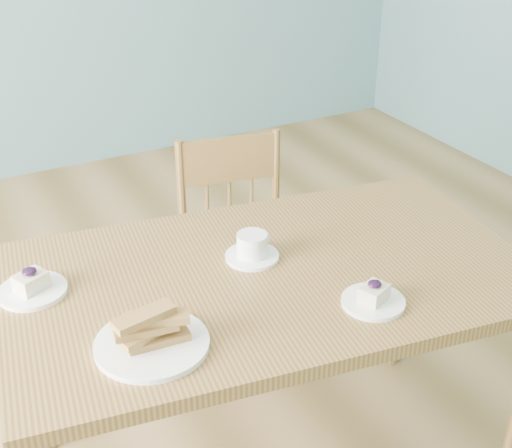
{
  "coord_description": "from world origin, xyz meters",
  "views": [
    {
      "loc": [
        -0.48,
        -1.38,
        1.69
      ],
      "look_at": [
        0.25,
        0.02,
        0.83
      ],
      "focal_mm": 50.0,
      "sensor_mm": 36.0,
      "label": 1
    }
  ],
  "objects_px": {
    "cheesecake_plate_far": "(32,287)",
    "biscotti_plate": "(151,335)",
    "coffee_cup": "(252,248)",
    "dining_table": "(268,295)",
    "dining_chair": "(240,256)",
    "cheesecake_plate_near": "(373,298)"
  },
  "relations": [
    {
      "from": "dining_table",
      "to": "cheesecake_plate_near",
      "type": "distance_m",
      "value": 0.3
    },
    {
      "from": "cheesecake_plate_far",
      "to": "biscotti_plate",
      "type": "xyz_separation_m",
      "value": [
        0.18,
        -0.33,
        0.01
      ]
    },
    {
      "from": "cheesecake_plate_far",
      "to": "biscotti_plate",
      "type": "distance_m",
      "value": 0.38
    },
    {
      "from": "cheesecake_plate_near",
      "to": "cheesecake_plate_far",
      "type": "distance_m",
      "value": 0.82
    },
    {
      "from": "dining_table",
      "to": "cheesecake_plate_near",
      "type": "height_order",
      "value": "cheesecake_plate_near"
    },
    {
      "from": "cheesecake_plate_near",
      "to": "coffee_cup",
      "type": "distance_m",
      "value": 0.36
    },
    {
      "from": "dining_table",
      "to": "coffee_cup",
      "type": "height_order",
      "value": "coffee_cup"
    },
    {
      "from": "cheesecake_plate_far",
      "to": "biscotti_plate",
      "type": "relative_size",
      "value": 0.66
    },
    {
      "from": "dining_chair",
      "to": "biscotti_plate",
      "type": "relative_size",
      "value": 3.25
    },
    {
      "from": "cheesecake_plate_far",
      "to": "biscotti_plate",
      "type": "height_order",
      "value": "biscotti_plate"
    },
    {
      "from": "cheesecake_plate_far",
      "to": "coffee_cup",
      "type": "xyz_separation_m",
      "value": [
        0.55,
        -0.1,
        0.01
      ]
    },
    {
      "from": "cheesecake_plate_near",
      "to": "coffee_cup",
      "type": "relative_size",
      "value": 1.07
    },
    {
      "from": "dining_chair",
      "to": "coffee_cup",
      "type": "xyz_separation_m",
      "value": [
        -0.19,
        -0.46,
        0.33
      ]
    },
    {
      "from": "cheesecake_plate_near",
      "to": "coffee_cup",
      "type": "xyz_separation_m",
      "value": [
        -0.16,
        0.32,
        0.01
      ]
    },
    {
      "from": "cheesecake_plate_near",
      "to": "dining_table",
      "type": "bearing_deg",
      "value": 122.24
    },
    {
      "from": "dining_table",
      "to": "coffee_cup",
      "type": "xyz_separation_m",
      "value": [
        -0.0,
        0.08,
        0.1
      ]
    },
    {
      "from": "cheesecake_plate_near",
      "to": "biscotti_plate",
      "type": "xyz_separation_m",
      "value": [
        -0.52,
        0.09,
        0.01
      ]
    },
    {
      "from": "dining_chair",
      "to": "cheesecake_plate_near",
      "type": "xyz_separation_m",
      "value": [
        -0.03,
        -0.78,
        0.31
      ]
    },
    {
      "from": "coffee_cup",
      "to": "dining_table",
      "type": "bearing_deg",
      "value": -103.26
    },
    {
      "from": "dining_table",
      "to": "dining_chair",
      "type": "height_order",
      "value": "dining_chair"
    },
    {
      "from": "dining_table",
      "to": "coffee_cup",
      "type": "bearing_deg",
      "value": 101.25
    },
    {
      "from": "dining_table",
      "to": "coffee_cup",
      "type": "distance_m",
      "value": 0.13
    }
  ]
}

